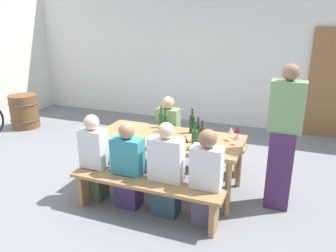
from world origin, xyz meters
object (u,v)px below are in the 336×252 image
object	(u,v)px
tasting_table	(168,142)
wine_glass_1	(237,136)
wine_bottle_3	(198,133)
wine_bottle_4	(195,139)
wine_glass_3	(238,130)
seated_guest_near_3	(206,179)
seated_guest_near_1	(128,168)
bench_far	(185,145)
wooden_door	(333,84)
wine_bottle_0	(202,136)
seated_guest_far_0	(168,135)
standing_host	(283,141)
wine_bottle_5	(165,123)
wine_bottle_2	(161,120)
wine_glass_2	(185,139)
seated_guest_near_0	(94,160)
bench_near	(145,190)
wine_bottle_1	(192,124)
seated_guest_near_2	(166,172)
wine_barrel	(24,111)
wine_glass_4	(130,128)
wine_glass_0	(231,131)

from	to	relation	value
tasting_table	wine_glass_1	xyz separation A→B (m)	(0.90, 0.05, 0.18)
wine_bottle_3	wine_bottle_4	size ratio (longest dim) A/B	0.93
wine_glass_3	wine_glass_1	bearing A→B (deg)	-81.72
wine_bottle_3	seated_guest_near_3	size ratio (longest dim) A/B	0.28
seated_guest_near_1	bench_far	bearing A→B (deg)	-12.11
wooden_door	wine_bottle_0	xyz separation A→B (m)	(-1.67, -3.28, -0.17)
seated_guest_far_0	standing_host	size ratio (longest dim) A/B	0.65
wine_bottle_3	wine_bottle_5	distance (m)	0.58
wine_bottle_2	wine_bottle_5	world-z (taller)	wine_bottle_5
wine_glass_2	standing_host	size ratio (longest dim) A/B	0.10
wine_bottle_4	wine_glass_2	world-z (taller)	wine_bottle_4
seated_guest_near_3	bench_far	bearing A→B (deg)	27.18
tasting_table	seated_guest_far_0	distance (m)	0.65
wine_bottle_2	seated_guest_near_0	world-z (taller)	seated_guest_near_0
bench_near	wine_bottle_1	distance (m)	1.17
bench_far	wine_glass_3	distance (m)	1.12
wine_bottle_4	seated_guest_near_2	distance (m)	0.52
seated_guest_far_0	wine_bottle_1	bearing A→B (deg)	55.59
seated_guest_far_0	wine_bottle_3	bearing A→B (deg)	46.42
wine_bottle_2	seated_guest_near_2	world-z (taller)	seated_guest_near_2
wine_bottle_0	wine_bottle_3	size ratio (longest dim) A/B	1.03
wine_bottle_2	wine_barrel	bearing A→B (deg)	164.27
wooden_door	seated_guest_far_0	bearing A→B (deg)	-133.71
wine_glass_1	standing_host	size ratio (longest dim) A/B	0.09
wooden_door	wine_bottle_0	distance (m)	3.68
wine_glass_1	seated_guest_near_3	distance (m)	0.75
tasting_table	wine_glass_1	bearing A→B (deg)	3.09
wine_glass_2	wine_barrel	xyz separation A→B (m)	(-4.20, 1.68, -0.52)
wine_bottle_2	standing_host	bearing A→B (deg)	-9.06
bench_near	wine_glass_4	distance (m)	0.90
wine_glass_3	seated_guest_near_1	distance (m)	1.48
seated_guest_near_1	wine_bottle_0	bearing A→B (deg)	-61.81
wine_glass_2	wine_glass_3	distance (m)	0.78
wine_glass_2	wine_glass_3	bearing A→B (deg)	48.02
wine_bottle_0	seated_guest_near_2	distance (m)	0.62
wine_bottle_1	wine_glass_3	size ratio (longest dim) A/B	1.89
wine_bottle_0	wine_glass_0	world-z (taller)	wine_bottle_0
wine_bottle_2	wine_bottle_4	bearing A→B (deg)	-42.14
tasting_table	bench_far	world-z (taller)	tasting_table
seated_guest_far_0	standing_host	world-z (taller)	standing_host
seated_guest_far_0	wine_barrel	world-z (taller)	seated_guest_far_0
tasting_table	wine_bottle_4	bearing A→B (deg)	-32.13
wine_bottle_3	wine_bottle_0	bearing A→B (deg)	-58.23
wine_bottle_3	seated_guest_near_2	bearing A→B (deg)	-109.87
wine_bottle_3	wine_glass_3	xyz separation A→B (m)	(0.45, 0.28, 0.01)
wine_bottle_4	wine_bottle_5	world-z (taller)	wine_bottle_4
wooden_door	wine_bottle_1	distance (m)	3.44
wine_bottle_5	wine_glass_4	world-z (taller)	wine_bottle_5
wine_glass_2	wine_barrel	bearing A→B (deg)	158.18
wine_bottle_0	wine_bottle_4	xyz separation A→B (m)	(-0.05, -0.12, -0.00)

